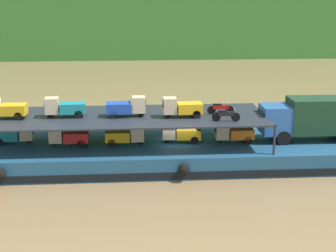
{
  "coord_description": "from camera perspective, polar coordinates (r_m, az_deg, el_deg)",
  "views": [
    {
      "loc": [
        -3.29,
        -34.94,
        12.17
      ],
      "look_at": [
        -0.73,
        0.0,
        2.7
      ],
      "focal_mm": 54.78,
      "sensor_mm": 36.0,
      "label": 1
    }
  ],
  "objects": [
    {
      "name": "ground_plane",
      "position": [
        37.15,
        1.13,
        -4.0
      ],
      "size": [
        400.0,
        400.0,
        0.0
      ],
      "primitive_type": "plane",
      "color": "olive"
    },
    {
      "name": "cargo_barge",
      "position": [
        36.88,
        1.14,
        -2.92
      ],
      "size": [
        29.05,
        8.15,
        1.5
      ],
      "color": "navy",
      "rests_on": "ground"
    },
    {
      "name": "covered_lorry",
      "position": [
        38.1,
        15.63,
        0.93
      ],
      "size": [
        7.87,
        2.35,
        3.1
      ],
      "color": "#285BA3",
      "rests_on": "cargo_barge"
    },
    {
      "name": "cargo_rack",
      "position": [
        36.02,
        -4.87,
        1.04
      ],
      "size": [
        19.85,
        6.74,
        2.0
      ],
      "color": "#232833",
      "rests_on": "cargo_barge"
    },
    {
      "name": "mini_truck_lower_stern",
      "position": [
        37.78,
        -16.68,
        -0.84
      ],
      "size": [
        2.75,
        1.22,
        1.38
      ],
      "color": "teal",
      "rests_on": "cargo_barge"
    },
    {
      "name": "mini_truck_lower_aft",
      "position": [
        36.35,
        -11.05,
        -1.1
      ],
      "size": [
        2.74,
        1.2,
        1.38
      ],
      "color": "red",
      "rests_on": "cargo_barge"
    },
    {
      "name": "mini_truck_lower_mid",
      "position": [
        36.04,
        -4.72,
        -1.0
      ],
      "size": [
        2.76,
        1.24,
        1.38
      ],
      "color": "gold",
      "rests_on": "cargo_barge"
    },
    {
      "name": "mini_truck_lower_fore",
      "position": [
        36.49,
        1.41,
        -0.75
      ],
      "size": [
        2.79,
        1.29,
        1.38
      ],
      "color": "gold",
      "rests_on": "cargo_barge"
    },
    {
      "name": "mini_truck_lower_bow",
      "position": [
        36.79,
        7.27,
        -0.74
      ],
      "size": [
        2.75,
        1.22,
        1.38
      ],
      "color": "orange",
      "rests_on": "cargo_barge"
    },
    {
      "name": "mini_truck_upper_stern",
      "position": [
        36.72,
        -17.65,
        1.86
      ],
      "size": [
        2.77,
        1.26,
        1.38
      ],
      "color": "gold",
      "rests_on": "cargo_rack"
    },
    {
      "name": "mini_truck_upper_mid",
      "position": [
        36.15,
        -11.46,
        2.07
      ],
      "size": [
        2.79,
        1.3,
        1.38
      ],
      "color": "teal",
      "rests_on": "cargo_rack"
    },
    {
      "name": "mini_truck_upper_fore",
      "position": [
        35.69,
        -4.62,
        2.16
      ],
      "size": [
        2.76,
        1.24,
        1.38
      ],
      "color": "#1E47B7",
      "rests_on": "cargo_rack"
    },
    {
      "name": "mini_truck_upper_bow",
      "position": [
        35.43,
        1.53,
        2.1
      ],
      "size": [
        2.77,
        1.26,
        1.38
      ],
      "color": "gold",
      "rests_on": "cargo_rack"
    },
    {
      "name": "motorcycle_upper_port",
      "position": [
        34.52,
        6.44,
        1.22
      ],
      "size": [
        1.9,
        0.55,
        0.87
      ],
      "color": "black",
      "rests_on": "cargo_rack"
    },
    {
      "name": "motorcycle_upper_centre",
      "position": [
        36.44,
        5.84,
        1.98
      ],
      "size": [
        1.9,
        0.55,
        0.87
      ],
      "color": "black",
      "rests_on": "cargo_rack"
    }
  ]
}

